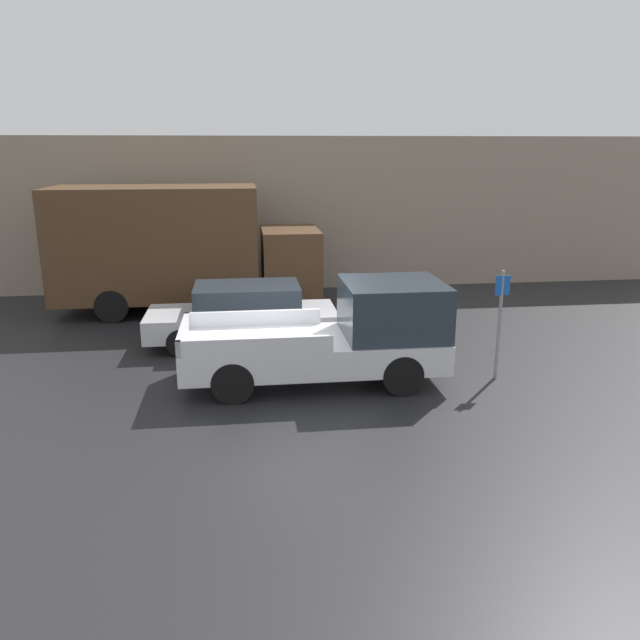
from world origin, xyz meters
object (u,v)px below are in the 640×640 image
object	(u,v)px
pickup_truck	(341,335)
parking_sign	(500,319)
car	(244,314)
delivery_truck	(177,246)

from	to	relation	value
pickup_truck	parking_sign	world-z (taller)	parking_sign
car	pickup_truck	bearing A→B (deg)	-54.99
pickup_truck	delivery_truck	bearing A→B (deg)	121.09
pickup_truck	parking_sign	xyz separation A→B (m)	(3.23, -0.31, 0.33)
car	parking_sign	bearing A→B (deg)	-30.80
pickup_truck	car	distance (m)	3.41
pickup_truck	parking_sign	distance (m)	3.27
pickup_truck	delivery_truck	distance (m)	7.46
delivery_truck	parking_sign	size ratio (longest dim) A/B	3.30
pickup_truck	delivery_truck	size ratio (longest dim) A/B	0.70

